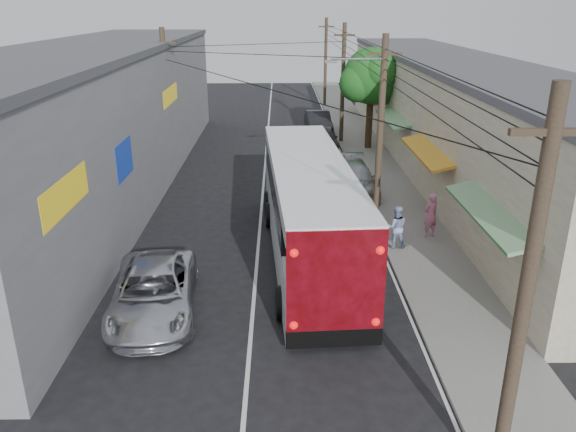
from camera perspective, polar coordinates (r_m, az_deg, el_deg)
name	(u,v)px	position (r m, az deg, el deg)	size (l,w,h in m)	color
ground	(244,417)	(14.05, -4.50, -19.67)	(120.00, 120.00, 0.00)	black
sidewalk	(378,174)	(32.48, 9.14, 4.28)	(3.00, 80.00, 0.12)	slate
building_right	(452,113)	(34.73, 16.31, 10.03)	(7.09, 40.00, 6.25)	beige
building_left	(96,118)	(30.66, -18.94, 9.38)	(7.20, 36.00, 7.25)	gray
utility_poles	(320,101)	(31.48, 3.29, 11.60)	(11.80, 45.28, 8.00)	#473828
street_tree	(372,78)	(37.45, 8.57, 13.70)	(4.40, 4.00, 6.60)	#3F2B19
coach_bus	(308,208)	(21.07, 2.09, 0.85)	(3.63, 13.16, 3.75)	white
jeepney	(154,292)	(18.00, -13.50, -7.50)	(2.51, 5.45, 1.52)	silver
parked_suv	(353,179)	(28.81, 6.59, 3.79)	(2.19, 5.39, 1.56)	#929299
parked_car_mid	(323,138)	(37.73, 3.61, 7.89)	(1.78, 4.41, 1.50)	#26272B
parked_car_far	(318,122)	(42.72, 3.09, 9.47)	(1.69, 4.86, 1.60)	black
pedestrian_near	(430,215)	(23.56, 14.27, 0.08)	(0.68, 0.45, 1.86)	#CC6C91
pedestrian_far	(396,227)	(22.23, 10.92, -1.10)	(0.83, 0.65, 1.71)	#98ABDD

